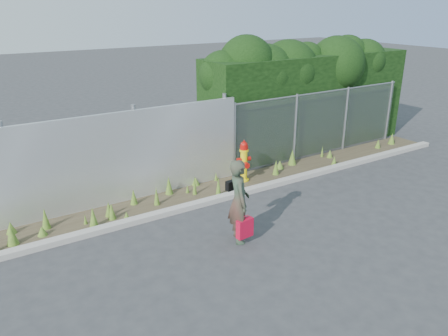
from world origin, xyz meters
TOP-DOWN VIEW (x-y plane):
  - ground at (0.00, 0.00)m, footprint 80.00×80.00m
  - curb at (0.00, 1.80)m, footprint 16.00×0.22m
  - weed_strip at (-1.05, 2.42)m, footprint 16.00×1.30m
  - corrugated_fence at (-3.25, 3.01)m, footprint 8.50×0.21m
  - chainlink_fence at (4.25, 3.00)m, footprint 6.50×0.07m
  - hedge at (4.29, 4.01)m, footprint 7.42×2.10m
  - fire_hydrant at (1.02, 2.50)m, footprint 0.38×0.34m
  - woman at (-0.83, 0.01)m, footprint 0.61×0.73m
  - red_tote_bag at (-0.84, -0.22)m, footprint 0.35×0.13m
  - black_shoulder_bag at (-0.86, 0.23)m, footprint 0.26×0.11m

SIDE VIEW (x-z plane):
  - ground at x=0.00m, z-range 0.00..0.00m
  - curb at x=0.00m, z-range 0.00..0.12m
  - weed_strip at x=-1.05m, z-range -0.14..0.40m
  - red_tote_bag at x=-0.84m, z-range 0.14..0.60m
  - fire_hydrant at x=1.02m, z-range -0.02..1.13m
  - woman at x=-0.83m, z-range 0.00..1.72m
  - chainlink_fence at x=4.25m, z-range 0.01..2.06m
  - corrugated_fence at x=-3.25m, z-range -0.05..2.25m
  - black_shoulder_bag at x=-0.86m, z-range 1.03..1.22m
  - hedge at x=4.29m, z-range 0.21..3.88m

